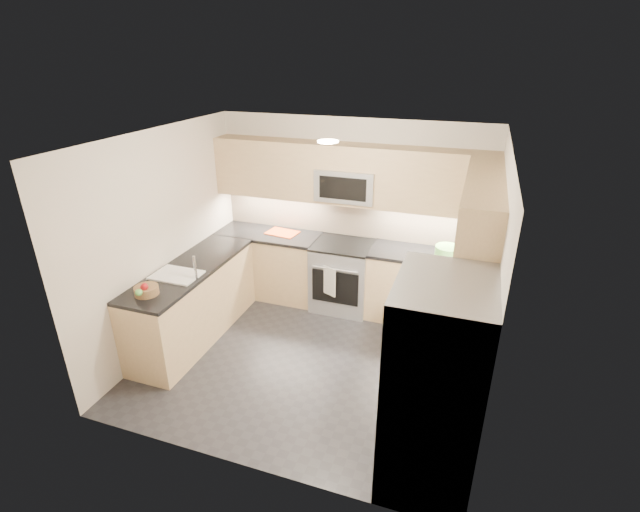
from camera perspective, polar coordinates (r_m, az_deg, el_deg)
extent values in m
cube|color=#26262B|center=(5.48, -1.22, -12.47)|extent=(3.60, 3.20, 0.00)
cube|color=beige|center=(4.47, -1.51, 14.20)|extent=(3.60, 3.20, 0.02)
cube|color=beige|center=(6.26, 3.76, 5.28)|extent=(3.60, 0.02, 2.50)
cube|color=beige|center=(3.58, -10.43, -10.69)|extent=(3.60, 0.02, 2.50)
cube|color=beige|center=(5.68, -18.66, 1.99)|extent=(0.02, 3.20, 2.50)
cube|color=beige|center=(4.60, 20.24, -3.56)|extent=(0.02, 3.20, 2.50)
cube|color=tan|center=(6.65, -6.21, -1.07)|extent=(1.42, 0.60, 0.90)
cube|color=tan|center=(6.13, 12.67, -3.90)|extent=(1.42, 0.60, 0.90)
cube|color=tan|center=(5.12, 15.58, -10.32)|extent=(0.60, 1.70, 0.90)
cube|color=tan|center=(5.85, -15.26, -5.62)|extent=(0.60, 2.00, 0.90)
cube|color=black|center=(6.47, -6.39, 2.70)|extent=(1.42, 0.63, 0.04)
cube|color=black|center=(5.92, 13.08, 0.12)|extent=(1.42, 0.63, 0.04)
cube|color=black|center=(4.87, 16.19, -5.75)|extent=(0.63, 1.70, 0.04)
cube|color=black|center=(5.64, -15.78, -1.47)|extent=(0.63, 2.00, 0.04)
cube|color=tan|center=(5.93, 3.45, 10.02)|extent=(3.60, 0.35, 0.75)
cube|color=tan|center=(4.63, 19.13, 4.57)|extent=(0.35, 1.95, 0.75)
cube|color=#C5A98E|center=(6.27, 3.73, 4.79)|extent=(3.60, 0.01, 0.51)
cube|color=#C5A98E|center=(5.03, 20.14, -1.83)|extent=(0.01, 2.30, 0.51)
cube|color=#A7A9AF|center=(6.28, 2.76, -2.51)|extent=(0.76, 0.65, 0.91)
cube|color=black|center=(6.09, 2.85, 1.36)|extent=(0.76, 0.65, 0.03)
cube|color=black|center=(6.00, 1.86, -3.90)|extent=(0.62, 0.02, 0.45)
cylinder|color=#B2B5BA|center=(5.86, 1.84, -1.66)|extent=(0.60, 0.02, 0.02)
cube|color=#A1A3A8|center=(5.94, 3.35, 8.79)|extent=(0.76, 0.40, 0.40)
cube|color=black|center=(5.75, 2.78, 8.29)|extent=(0.60, 0.01, 0.28)
cube|color=gray|center=(3.80, 13.88, -15.31)|extent=(0.70, 0.90, 1.80)
cylinder|color=#B2B5BA|center=(3.66, 7.68, -15.50)|extent=(0.02, 0.02, 1.20)
cylinder|color=#B2B5BA|center=(3.94, 8.80, -12.29)|extent=(0.02, 0.02, 1.20)
cube|color=white|center=(5.47, -17.17, -2.91)|extent=(0.52, 0.38, 0.16)
cylinder|color=silver|center=(5.25, -15.12, -1.42)|extent=(0.03, 0.03, 0.28)
cylinder|color=#67B84E|center=(5.77, 15.42, 0.33)|extent=(0.33, 0.33, 0.17)
cube|color=#D24313|center=(6.43, -4.66, 2.88)|extent=(0.46, 0.35, 0.01)
cylinder|color=olive|center=(5.13, -20.58, -3.98)|extent=(0.31, 0.31, 0.09)
sphere|color=#9E1215|center=(5.05, -20.82, -3.57)|extent=(0.08, 0.08, 0.08)
sphere|color=#5DB14C|center=(4.96, -21.41, -4.20)|extent=(0.07, 0.07, 0.07)
cube|color=silver|center=(5.94, 1.14, -3.12)|extent=(0.19, 0.10, 0.39)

